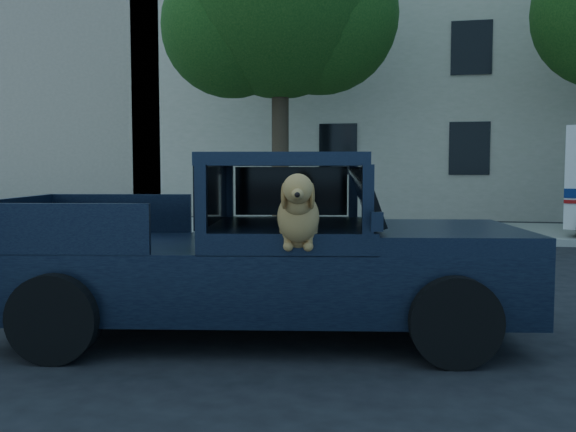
% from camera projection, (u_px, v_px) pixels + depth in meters
% --- Properties ---
extents(ground, '(120.00, 120.00, 0.00)m').
position_uv_depth(ground, '(456.00, 325.00, 6.60)').
color(ground, black).
rests_on(ground, ground).
extents(far_sidewalk, '(60.00, 4.00, 0.15)m').
position_uv_depth(far_sidewalk, '(437.00, 231.00, 15.57)').
color(far_sidewalk, gray).
rests_on(far_sidewalk, ground).
extents(street_tree_left, '(6.00, 5.20, 8.60)m').
position_uv_depth(street_tree_left, '(282.00, 7.00, 16.37)').
color(street_tree_left, '#332619').
rests_on(street_tree_left, ground).
extents(building_main, '(26.00, 6.00, 9.00)m').
position_uv_depth(building_main, '(526.00, 83.00, 21.74)').
color(building_main, beige).
rests_on(building_main, ground).
extents(building_left, '(12.00, 6.00, 8.00)m').
position_uv_depth(building_left, '(48.00, 108.00, 25.49)').
color(building_left, tan).
rests_on(building_left, ground).
extents(pickup_truck, '(5.15, 2.83, 1.75)m').
position_uv_depth(pickup_truck, '(253.00, 275.00, 6.18)').
color(pickup_truck, black).
rests_on(pickup_truck, ground).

